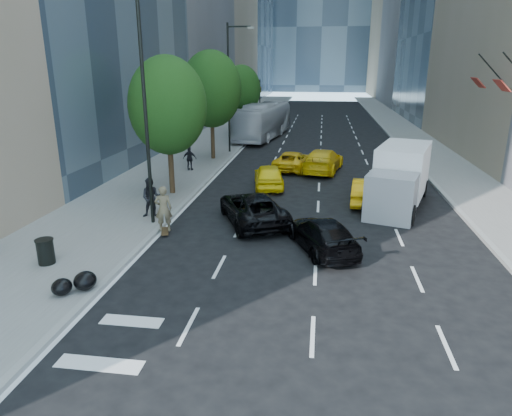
% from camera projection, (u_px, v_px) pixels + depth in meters
% --- Properties ---
extents(ground, '(160.00, 160.00, 0.00)m').
position_uv_depth(ground, '(287.00, 271.00, 16.39)').
color(ground, black).
rests_on(ground, ground).
extents(sidewalk_left, '(6.00, 120.00, 0.15)m').
position_uv_depth(sidewalk_left, '(221.00, 137.00, 45.89)').
color(sidewalk_left, slate).
rests_on(sidewalk_left, ground).
extents(sidewalk_right, '(4.00, 120.00, 0.15)m').
position_uv_depth(sidewalk_right, '(416.00, 141.00, 43.33)').
color(sidewalk_right, slate).
rests_on(sidewalk_right, ground).
extents(lamp_near, '(2.13, 0.22, 10.00)m').
position_uv_depth(lamp_near, '(148.00, 96.00, 19.26)').
color(lamp_near, black).
rests_on(lamp_near, sidewalk_left).
extents(lamp_far, '(2.13, 0.22, 10.00)m').
position_uv_depth(lamp_far, '(231.00, 81.00, 36.25)').
color(lamp_far, black).
rests_on(lamp_far, sidewalk_left).
extents(tree_near, '(4.20, 4.20, 7.46)m').
position_uv_depth(tree_near, '(168.00, 106.00, 24.35)').
color(tree_near, black).
rests_on(tree_near, sidewalk_left).
extents(tree_mid, '(4.50, 4.50, 7.99)m').
position_uv_depth(tree_mid, '(211.00, 89.00, 33.69)').
color(tree_mid, black).
rests_on(tree_mid, sidewalk_left).
extents(tree_far, '(3.90, 3.90, 6.92)m').
position_uv_depth(tree_far, '(242.00, 90.00, 46.17)').
color(tree_far, black).
rests_on(tree_far, sidewalk_left).
extents(traffic_signal, '(2.48, 0.53, 5.20)m').
position_uv_depth(traffic_signal, '(260.00, 90.00, 53.73)').
color(traffic_signal, black).
rests_on(traffic_signal, sidewalk_left).
extents(skateboarder, '(0.85, 0.69, 2.02)m').
position_uv_depth(skateboarder, '(164.00, 212.00, 19.67)').
color(skateboarder, brown).
rests_on(skateboarder, ground).
extents(black_sedan_lincoln, '(4.25, 5.70, 1.44)m').
position_uv_depth(black_sedan_lincoln, '(253.00, 208.00, 21.16)').
color(black_sedan_lincoln, black).
rests_on(black_sedan_lincoln, ground).
extents(black_sedan_mercedes, '(3.40, 4.82, 1.30)m').
position_uv_depth(black_sedan_mercedes, '(322.00, 234.00, 18.08)').
color(black_sedan_mercedes, black).
rests_on(black_sedan_mercedes, ground).
extents(taxi_a, '(2.31, 4.40, 1.43)m').
position_uv_depth(taxi_a, '(269.00, 176.00, 27.30)').
color(taxi_a, yellow).
rests_on(taxi_a, ground).
extents(taxi_b, '(1.86, 4.23, 1.35)m').
position_uv_depth(taxi_b, '(366.00, 191.00, 24.21)').
color(taxi_b, '#FFAF0D').
rests_on(taxi_b, ground).
extents(taxi_c, '(2.77, 4.87, 1.28)m').
position_uv_depth(taxi_c, '(292.00, 161.00, 31.96)').
color(taxi_c, '#E4AD0C').
rests_on(taxi_c, ground).
extents(taxi_d, '(3.15, 5.68, 1.56)m').
position_uv_depth(taxi_d, '(323.00, 160.00, 31.29)').
color(taxi_d, '#E3B40B').
rests_on(taxi_d, ground).
extents(city_bus, '(4.50, 12.53, 3.41)m').
position_uv_depth(city_bus, '(263.00, 121.00, 45.33)').
color(city_bus, silver).
rests_on(city_bus, ground).
extents(box_truck, '(4.11, 6.83, 3.08)m').
position_uv_depth(box_truck, '(400.00, 177.00, 23.42)').
color(box_truck, white).
rests_on(box_truck, ground).
extents(pedestrian_a, '(1.04, 0.89, 1.89)m').
position_uv_depth(pedestrian_a, '(151.00, 198.00, 21.44)').
color(pedestrian_a, black).
rests_on(pedestrian_a, sidewalk_left).
extents(pedestrian_b, '(0.95, 0.43, 1.60)m').
position_uv_depth(pedestrian_b, '(190.00, 159.00, 31.04)').
color(pedestrian_b, black).
rests_on(pedestrian_b, sidewalk_left).
extents(trash_can, '(0.60, 0.60, 0.90)m').
position_uv_depth(trash_can, '(46.00, 252.00, 16.52)').
color(trash_can, black).
rests_on(trash_can, sidewalk_left).
extents(garbage_bags, '(1.22, 1.18, 0.60)m').
position_uv_depth(garbage_bags, '(76.00, 283.00, 14.52)').
color(garbage_bags, black).
rests_on(garbage_bags, sidewalk_left).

